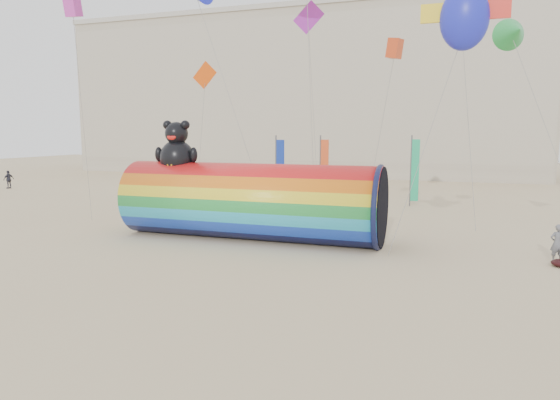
% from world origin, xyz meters
% --- Properties ---
extents(ground, '(160.00, 160.00, 0.00)m').
position_xyz_m(ground, '(0.00, 0.00, 0.00)').
color(ground, '#CCB58C').
rests_on(ground, ground).
extents(hotel_building, '(60.40, 15.40, 20.60)m').
position_xyz_m(hotel_building, '(-12.00, 45.95, 10.31)').
color(hotel_building, '#B7AD99').
rests_on(hotel_building, ground).
extents(windsock_assembly, '(13.28, 4.04, 6.12)m').
position_xyz_m(windsock_assembly, '(-1.89, 3.82, 2.03)').
color(windsock_assembly, red).
rests_on(windsock_assembly, ground).
extents(kite_handler, '(0.68, 0.54, 1.61)m').
position_xyz_m(kite_handler, '(12.02, 3.68, 0.81)').
color(kite_handler, slate).
rests_on(kite_handler, ground).
extents(festival_banners, '(9.15, 5.59, 5.20)m').
position_xyz_m(festival_banners, '(0.33, 15.04, 2.64)').
color(festival_banners, '#59595E').
rests_on(festival_banners, ground).
extents(flying_kites, '(26.55, 10.85, 9.63)m').
position_xyz_m(flying_kites, '(3.92, 5.72, 11.49)').
color(flying_kites, '#1C23C9').
rests_on(flying_kites, ground).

